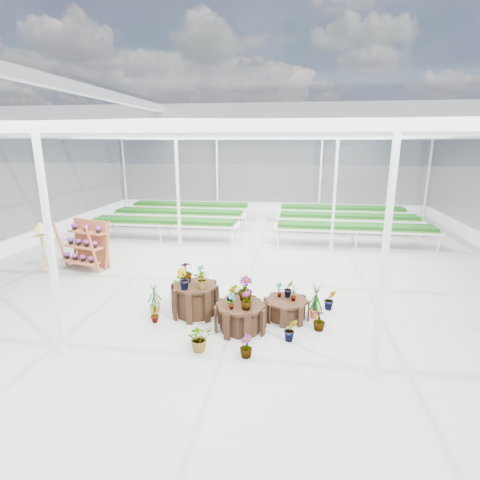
# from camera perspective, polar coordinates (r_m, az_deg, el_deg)

# --- Properties ---
(ground_plane) EXTENTS (24.00, 24.00, 0.00)m
(ground_plane) POSITION_cam_1_polar(r_m,az_deg,el_deg) (11.06, -0.12, -7.00)
(ground_plane) COLOR gray
(ground_plane) RESTS_ON ground
(greenhouse_shell) EXTENTS (18.00, 24.00, 4.50)m
(greenhouse_shell) POSITION_cam_1_polar(r_m,az_deg,el_deg) (10.44, -0.12, 4.54)
(greenhouse_shell) COLOR white
(greenhouse_shell) RESTS_ON ground
(steel_frame) EXTENTS (18.00, 24.00, 4.50)m
(steel_frame) POSITION_cam_1_polar(r_m,az_deg,el_deg) (10.44, -0.12, 4.54)
(steel_frame) COLOR silver
(steel_frame) RESTS_ON ground
(nursery_benches) EXTENTS (16.00, 7.00, 0.84)m
(nursery_benches) POSITION_cam_1_polar(r_m,az_deg,el_deg) (17.82, 3.16, 2.81)
(nursery_benches) COLOR silver
(nursery_benches) RESTS_ON ground
(plinth_tall) EXTENTS (1.13, 1.13, 0.77)m
(plinth_tall) POSITION_cam_1_polar(r_m,az_deg,el_deg) (9.27, -6.82, -9.00)
(plinth_tall) COLOR black
(plinth_tall) RESTS_ON ground
(plinth_mid) EXTENTS (1.49, 1.49, 0.60)m
(plinth_mid) POSITION_cam_1_polar(r_m,az_deg,el_deg) (8.55, 0.12, -11.62)
(plinth_mid) COLOR black
(plinth_mid) RESTS_ON ground
(plinth_low) EXTENTS (1.15, 1.15, 0.47)m
(plinth_low) POSITION_cam_1_polar(r_m,az_deg,el_deg) (9.15, 7.05, -10.36)
(plinth_low) COLOR black
(plinth_low) RESTS_ON ground
(shelf_rack) EXTENTS (1.69, 1.21, 1.61)m
(shelf_rack) POSITION_cam_1_polar(r_m,az_deg,el_deg) (13.33, -22.70, -0.74)
(shelf_rack) COLOR #9B4F2F
(shelf_rack) RESTS_ON ground
(bird_table) EXTENTS (0.41, 0.41, 1.63)m
(bird_table) POSITION_cam_1_polar(r_m,az_deg,el_deg) (13.67, -27.83, -0.91)
(bird_table) COLOR tan
(bird_table) RESTS_ON ground
(nursery_plants) EXTENTS (4.68, 3.06, 1.29)m
(nursery_plants) POSITION_cam_1_polar(r_m,az_deg,el_deg) (9.08, -1.77, -8.73)
(nursery_plants) COLOR #103F0E
(nursery_plants) RESTS_ON ground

